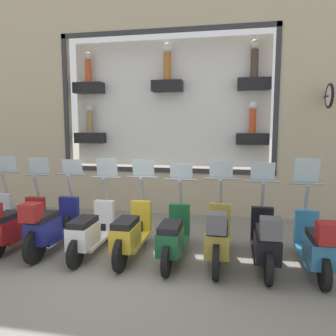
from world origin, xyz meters
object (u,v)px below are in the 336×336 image
scooter_olive_2 (218,236)px  scooter_navy_6 (50,226)px  scooter_yellow_4 (131,232)px  scooter_white_5 (90,231)px  scooter_black_1 (266,240)px  scooter_red_7 (13,224)px  scooter_teal_0 (316,244)px  scooter_green_3 (173,236)px

scooter_olive_2 → scooter_navy_6: bearing=90.0°
scooter_yellow_4 → scooter_white_5: 0.73m
scooter_black_1 → scooter_red_7: bearing=90.0°
scooter_black_1 → scooter_yellow_4: scooter_yellow_4 is taller
scooter_white_5 → scooter_red_7: bearing=92.4°
scooter_yellow_4 → scooter_red_7: (-0.07, 2.19, 0.03)m
scooter_black_1 → scooter_navy_6: 3.64m
scooter_black_1 → scooter_navy_6: size_ratio=0.99×
scooter_navy_6 → scooter_black_1: bearing=-90.1°
scooter_teal_0 → scooter_olive_2: size_ratio=0.99×
scooter_black_1 → scooter_yellow_4: size_ratio=1.00×
scooter_white_5 → scooter_red_7: (-0.06, 1.46, 0.05)m
scooter_teal_0 → scooter_navy_6: 4.37m
scooter_teal_0 → scooter_red_7: bearing=90.0°
scooter_olive_2 → scooter_navy_6: size_ratio=1.00×
scooter_black_1 → scooter_olive_2: bearing=89.2°
scooter_teal_0 → scooter_olive_2: bearing=89.5°
scooter_green_3 → scooter_white_5: (0.00, 1.46, 0.00)m
scooter_teal_0 → scooter_green_3: 2.19m
scooter_olive_2 → scooter_white_5: (0.05, 2.19, -0.07)m
scooter_teal_0 → scooter_black_1: bearing=89.8°
scooter_red_7 → scooter_white_5: bearing=-87.6°
scooter_white_5 → scooter_navy_6: scooter_white_5 is taller
scooter_olive_2 → scooter_navy_6: scooter_olive_2 is taller
scooter_white_5 → scooter_yellow_4: bearing=-89.7°
scooter_yellow_4 → scooter_white_5: size_ratio=1.01×
scooter_teal_0 → scooter_olive_2: 1.46m
scooter_yellow_4 → scooter_olive_2: bearing=-92.2°
scooter_yellow_4 → scooter_white_5: bearing=90.3°
scooter_navy_6 → scooter_red_7: size_ratio=1.01×
scooter_black_1 → scooter_yellow_4: bearing=88.3°
scooter_red_7 → scooter_black_1: bearing=-90.0°
scooter_yellow_4 → scooter_white_5: (-0.00, 0.73, -0.02)m
scooter_white_5 → scooter_navy_6: 0.73m
scooter_yellow_4 → scooter_navy_6: size_ratio=1.00×
scooter_yellow_4 → scooter_red_7: size_ratio=1.00×
scooter_black_1 → scooter_green_3: scooter_black_1 is taller
scooter_teal_0 → scooter_yellow_4: (0.07, 2.92, -0.02)m
scooter_teal_0 → scooter_yellow_4: 2.92m
scooter_yellow_4 → scooter_navy_6: 1.46m
scooter_teal_0 → scooter_olive_2: (0.01, 1.46, 0.03)m
scooter_olive_2 → scooter_teal_0: bearing=-90.5°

